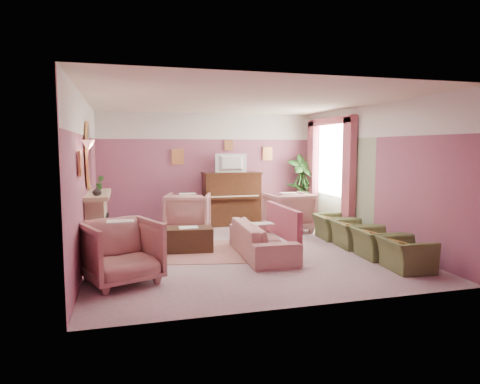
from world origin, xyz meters
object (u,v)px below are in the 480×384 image
object	(u,v)px
olive_chair_a	(406,249)
olive_chair_b	(376,238)
floral_armchair_left	(188,211)
olive_chair_c	(352,230)
television	(232,161)
floral_armchair_front	(121,248)
side_table	(300,209)
coffee_table	(186,240)
sofa	(262,233)
olive_chair_d	(333,223)
floral_armchair_right	(289,210)
piano	(231,199)

from	to	relation	value
olive_chair_a	olive_chair_b	distance (m)	0.82
floral_armchair_left	olive_chair_c	xyz separation A→B (m)	(2.89, -2.28, -0.16)
olive_chair_a	olive_chair_b	world-z (taller)	same
television	floral_armchair_front	distance (m)	4.98
television	olive_chair_b	distance (m)	4.33
television	side_table	xyz separation A→B (m)	(1.84, -0.05, -1.25)
television	coffee_table	xyz separation A→B (m)	(-1.52, -2.44, -1.38)
olive_chair_b	olive_chair_c	size ratio (longest dim) A/B	1.00
olive_chair_a	olive_chair_b	xyz separation A→B (m)	(0.00, 0.82, 0.00)
sofa	olive_chair_d	distance (m)	2.14
sofa	side_table	distance (m)	3.70
olive_chair_b	side_table	bearing A→B (deg)	87.51
coffee_table	olive_chair_b	bearing A→B (deg)	-22.81
coffee_table	sofa	size ratio (longest dim) A/B	0.49
television	olive_chair_c	size ratio (longest dim) A/B	1.01
television	side_table	world-z (taller)	television
sofa	floral_armchair_left	world-z (taller)	floral_armchair_left
coffee_table	side_table	world-z (taller)	side_table
floral_armchair_right	olive_chair_a	xyz separation A→B (m)	(0.62, -3.44, -0.16)
coffee_table	olive_chair_a	distance (m)	3.86
floral_armchair_left	side_table	bearing A→B (deg)	11.81
olive_chair_d	television	bearing A→B (deg)	127.98
sofa	floral_armchair_right	xyz separation A→B (m)	(1.29, 1.94, 0.09)
floral_armchair_front	side_table	distance (m)	6.04
floral_armchair_front	piano	bearing A→B (deg)	56.88
olive_chair_b	olive_chair_c	xyz separation A→B (m)	(0.00, 0.82, 0.00)
olive_chair_b	olive_chair_d	size ratio (longest dim) A/B	1.00
floral_armchair_right	olive_chair_d	xyz separation A→B (m)	(0.62, -0.98, -0.16)
floral_armchair_right	floral_armchair_front	xyz separation A→B (m)	(-3.74, -2.89, 0.00)
coffee_table	floral_armchair_right	size ratio (longest dim) A/B	0.99
coffee_table	olive_chair_c	distance (m)	3.24
olive_chair_b	side_table	xyz separation A→B (m)	(0.16, 3.74, 0.01)
olive_chair_d	olive_chair_a	bearing A→B (deg)	-90.00
sofa	floral_armchair_front	distance (m)	2.63
sofa	piano	bearing A→B (deg)	85.81
floral_armchair_right	television	bearing A→B (deg)	132.06
floral_armchair_right	olive_chair_b	distance (m)	2.70
coffee_table	olive_chair_d	xyz separation A→B (m)	(3.20, 0.30, 0.12)
floral_armchair_right	piano	bearing A→B (deg)	130.88
floral_armchair_left	olive_chair_d	size ratio (longest dim) A/B	1.28
sofa	olive_chair_b	distance (m)	2.03
piano	olive_chair_c	size ratio (longest dim) A/B	1.77
floral_armchair_right	olive_chair_a	bearing A→B (deg)	-79.77
floral_armchair_left	olive_chair_b	world-z (taller)	floral_armchair_left
floral_armchair_right	olive_chair_c	bearing A→B (deg)	-70.95
piano	coffee_table	xyz separation A→B (m)	(-1.52, -2.49, -0.43)
olive_chair_d	side_table	xyz separation A→B (m)	(0.16, 2.10, 0.01)
television	olive_chair_b	size ratio (longest dim) A/B	1.01
olive_chair_a	sofa	bearing A→B (deg)	141.88
coffee_table	olive_chair_a	size ratio (longest dim) A/B	1.26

